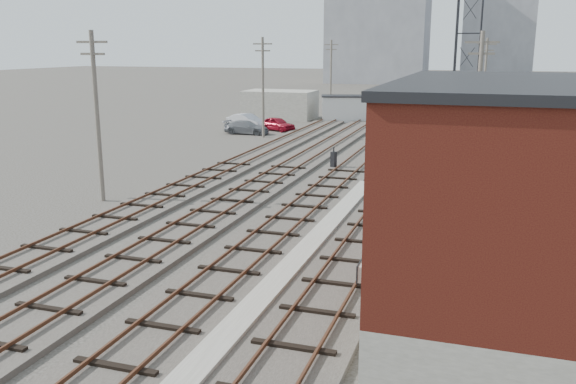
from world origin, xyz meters
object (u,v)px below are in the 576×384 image
at_px(switch_stand, 334,160).
at_px(car_grey, 246,127).
at_px(site_trailer, 352,108).
at_px(car_silver, 247,121).
at_px(car_red, 277,124).
at_px(signal_mast, 373,228).

relative_size(switch_stand, car_grey, 0.33).
distance_m(switch_stand, site_trailer, 27.87).
bearing_deg(car_grey, car_silver, 21.34).
xyz_separation_m(switch_stand, car_silver, (-13.60, 18.12, 0.06)).
relative_size(car_silver, car_grey, 1.03).
bearing_deg(car_red, signal_mast, -131.48).
bearing_deg(car_silver, car_red, -79.67).
relative_size(car_red, car_silver, 0.87).
bearing_deg(site_trailer, switch_stand, -95.54).
xyz_separation_m(car_silver, car_grey, (1.47, -3.82, -0.11)).
height_order(signal_mast, site_trailer, signal_mast).
bearing_deg(car_grey, car_red, -31.45).
bearing_deg(car_red, site_trailer, -3.62).
relative_size(signal_mast, site_trailer, 0.53).
bearing_deg(signal_mast, car_red, 113.62).
bearing_deg(site_trailer, car_silver, -148.85).
xyz_separation_m(car_red, car_silver, (-3.46, 0.61, 0.07)).
height_order(car_silver, car_grey, car_silver).
distance_m(site_trailer, car_grey, 15.12).
height_order(site_trailer, car_grey, site_trailer).
bearing_deg(site_trailer, car_red, -133.86).
height_order(car_red, car_grey, car_red).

